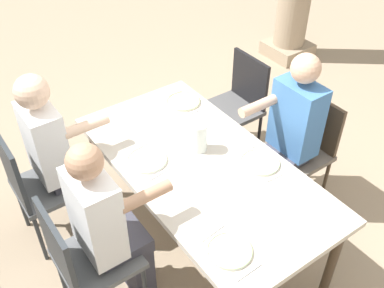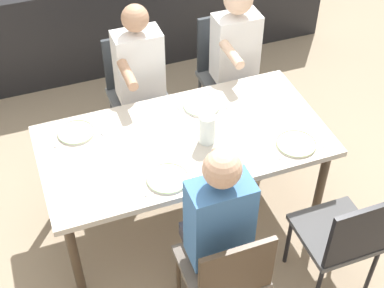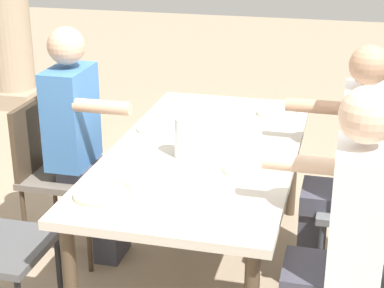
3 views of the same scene
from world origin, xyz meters
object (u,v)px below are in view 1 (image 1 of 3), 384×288
object	(u,v)px
chair_mid_south	(83,258)
chair_west_north	(238,101)
chair_mid_north	(302,145)
plate_2	(260,163)
dining_table	(202,172)
chair_west_south	(35,182)
plate_1	(147,160)
plate_0	(183,101)
diner_woman_green	(287,135)
water_pitcher	(199,139)
plate_3	(230,251)
diner_guest_third	(109,226)
diner_man_white	(58,153)

from	to	relation	value
chair_mid_south	chair_west_north	bearing A→B (deg)	113.04
chair_mid_north	plate_2	bearing A→B (deg)	-76.34
dining_table	plate_2	xyz separation A→B (m)	(0.21, 0.30, 0.08)
chair_west_south	plate_1	xyz separation A→B (m)	(0.46, 0.62, 0.21)
chair_mid_south	dining_table	bearing A→B (deg)	94.59
chair_west_north	plate_2	bearing A→B (deg)	-33.07
plate_0	chair_mid_south	bearing A→B (deg)	-58.96
diner_woman_green	chair_west_north	bearing A→B (deg)	165.82
water_pitcher	chair_west_south	bearing A→B (deg)	-119.95
dining_table	chair_west_north	xyz separation A→B (m)	(-0.68, 0.88, -0.16)
dining_table	water_pitcher	world-z (taller)	water_pitcher
diner_woman_green	chair_mid_south	bearing A→B (deg)	-89.89
chair_west_north	plate_3	world-z (taller)	chair_west_north
dining_table	chair_mid_south	xyz separation A→B (m)	(0.07, -0.88, -0.13)
diner_woman_green	plate_2	bearing A→B (deg)	-69.90
dining_table	plate_0	world-z (taller)	plate_0
chair_west_north	diner_guest_third	world-z (taller)	diner_guest_third
diner_man_white	chair_mid_north	bearing A→B (deg)	64.54
water_pitcher	diner_guest_third	bearing A→B (deg)	-75.25
plate_2	plate_3	distance (m)	0.73
chair_mid_south	plate_3	world-z (taller)	chair_mid_south
chair_west_north	plate_1	distance (m)	1.26
plate_0	plate_2	bearing A→B (deg)	0.28
diner_man_white	plate_1	bearing A→B (deg)	42.97
plate_0	plate_2	world-z (taller)	same
diner_guest_third	chair_west_south	bearing A→B (deg)	-166.01
diner_guest_third	water_pitcher	size ratio (longest dim) A/B	6.46
dining_table	plate_2	world-z (taller)	plate_2
chair_mid_north	plate_0	bearing A→B (deg)	-140.75
diner_woman_green	plate_0	size ratio (longest dim) A/B	5.20
chair_west_south	plate_1	world-z (taller)	chair_west_south
dining_table	diner_man_white	size ratio (longest dim) A/B	1.39
diner_man_white	diner_guest_third	distance (m)	0.75
chair_mid_south	plate_2	distance (m)	1.21
dining_table	plate_3	distance (m)	0.70
chair_mid_north	plate_3	size ratio (longest dim) A/B	3.74
diner_woman_green	plate_1	world-z (taller)	diner_woman_green
dining_table	diner_guest_third	world-z (taller)	diner_guest_third
diner_man_white	plate_3	world-z (taller)	diner_man_white
plate_0	chair_west_north	bearing A→B (deg)	93.91
chair_mid_north	diner_guest_third	xyz separation A→B (m)	(0.00, -1.58, 0.16)
plate_0	diner_guest_third	bearing A→B (deg)	-54.42
plate_1	water_pitcher	distance (m)	0.36
diner_man_white	dining_table	bearing A→B (deg)	45.63
dining_table	plate_3	bearing A→B (deg)	-24.44
diner_woman_green	plate_0	distance (m)	0.81
dining_table	water_pitcher	bearing A→B (deg)	151.84
plate_2	water_pitcher	world-z (taller)	water_pitcher
chair_mid_north	plate_2	size ratio (longest dim) A/B	3.54
chair_west_north	diner_guest_third	bearing A→B (deg)	-64.53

